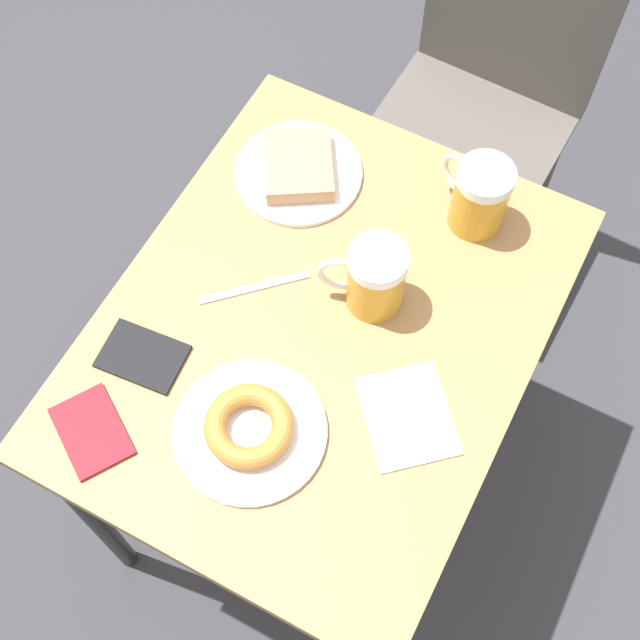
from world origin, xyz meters
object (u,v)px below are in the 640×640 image
passport_far_edge (143,356)px  plate_with_cake (298,169)px  plate_with_donut (249,429)px  passport_near_edge (92,431)px  chair (492,70)px  napkin_folded (408,416)px  beer_mug_center (374,278)px  fork (254,288)px  beer_mug_left (479,196)px

passport_far_edge → plate_with_cake: bearing=83.4°
plate_with_donut → passport_near_edge: 0.23m
chair → plate_with_donut: chair is taller
napkin_folded → plate_with_donut: bearing=-146.2°
beer_mug_center → napkin_folded: 0.22m
plate_with_donut → passport_near_edge: size_ratio=1.48×
chair → beer_mug_center: (0.06, -0.71, 0.26)m
plate_with_donut → napkin_folded: 0.23m
chair → fork: size_ratio=6.93×
passport_near_edge → fork: bearing=74.3°
plate_with_cake → beer_mug_left: bearing=10.7°
plate_with_donut → beer_mug_center: beer_mug_center is taller
passport_far_edge → beer_mug_center: bearing=44.0°
plate_with_donut → passport_far_edge: size_ratio=1.71×
plate_with_cake → beer_mug_center: beer_mug_center is taller
plate_with_cake → passport_near_edge: (-0.05, -0.55, -0.01)m
beer_mug_left → plate_with_donut: bearing=-105.8°
napkin_folded → fork: size_ratio=1.42×
beer_mug_left → beer_mug_center: bearing=-110.9°
beer_mug_left → fork: 0.39m
plate_with_donut → beer_mug_left: size_ratio=1.74×
chair → plate_with_donut: bearing=-88.0°
chair → napkin_folded: chair is taller
passport_near_edge → beer_mug_left: bearing=60.3°
beer_mug_center → napkin_folded: bearing=-48.7°
chair → beer_mug_left: (0.14, -0.50, 0.26)m
beer_mug_left → fork: size_ratio=0.95×
plate_with_cake → beer_mug_center: (0.22, -0.16, 0.05)m
plate_with_cake → beer_mug_left: size_ratio=1.66×
napkin_folded → fork: same height
beer_mug_left → fork: bearing=-131.9°
passport_far_edge → plate_with_donut: bearing=-7.9°
plate_with_donut → beer_mug_center: bearing=78.3°
beer_mug_center → passport_far_edge: (-0.27, -0.26, -0.06)m
beer_mug_center → napkin_folded: beer_mug_center is taller
beer_mug_left → plate_with_cake: bearing=-169.3°
fork → plate_with_cake: bearing=100.8°
plate_with_donut → passport_far_edge: plate_with_donut is taller
chair → plate_with_cake: bearing=-104.1°
plate_with_donut → beer_mug_left: 0.52m
passport_near_edge → passport_far_edge: same height
plate_with_cake → beer_mug_left: 0.31m
plate_with_cake → plate_with_donut: plate_with_donut is taller
beer_mug_center → passport_near_edge: bearing=-124.0°
plate_with_cake → passport_near_edge: bearing=-94.9°
plate_with_donut → fork: 0.24m
fork → napkin_folded: bearing=-15.0°
beer_mug_left → napkin_folded: (0.05, -0.37, -0.06)m
beer_mug_center → napkin_folded: size_ratio=0.68×
chair → passport_far_edge: bearing=-100.0°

